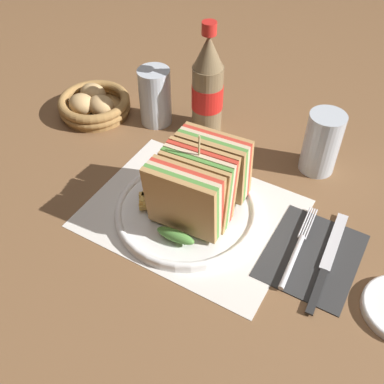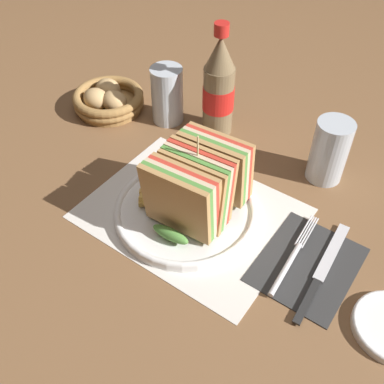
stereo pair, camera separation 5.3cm
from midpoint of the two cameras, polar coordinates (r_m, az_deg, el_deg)
name	(u,v)px [view 1 (the left image)]	position (r m, az deg, el deg)	size (l,w,h in m)	color
ground_plane	(188,219)	(0.79, -2.47, -3.53)	(4.00, 4.00, 0.00)	brown
placemat	(194,214)	(0.80, -1.58, -2.89)	(0.36, 0.28, 0.00)	silver
plate_main	(186,211)	(0.79, -2.64, -2.48)	(0.25, 0.25, 0.02)	white
club_sandwich	(199,184)	(0.74, -1.16, 0.95)	(0.13, 0.18, 0.16)	tan
fries_pile	(158,197)	(0.79, -6.23, -0.71)	(0.10, 0.08, 0.02)	gold
ketchup_blob	(181,185)	(0.81, -3.32, 0.82)	(0.04, 0.03, 0.01)	maroon
napkin	(312,255)	(0.76, 13.09, -7.86)	(0.14, 0.18, 0.00)	#2D2D2D
fork	(295,254)	(0.74, 10.94, -7.86)	(0.02, 0.19, 0.01)	silver
knife	(327,261)	(0.75, 14.88, -8.55)	(0.03, 0.22, 0.00)	black
coke_bottle_near	(208,87)	(0.93, 0.33, 13.10)	(0.07, 0.07, 0.24)	#7A6647
glass_near	(321,146)	(0.88, 14.41, 5.61)	(0.07, 0.07, 0.12)	silver
glass_far	(155,100)	(0.98, -6.24, 11.47)	(0.07, 0.07, 0.12)	silver
bread_basket	(94,104)	(1.04, -13.79, 10.74)	(0.16, 0.16, 0.06)	olive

